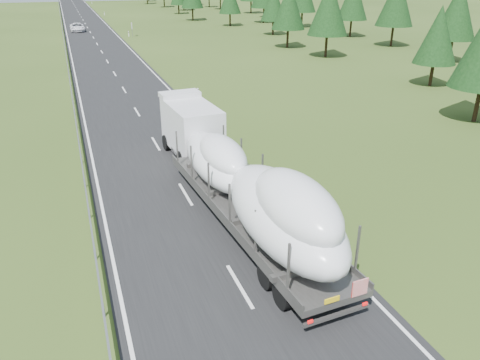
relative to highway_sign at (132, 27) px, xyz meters
name	(u,v)px	position (x,y,z in m)	size (l,w,h in m)	color
ground	(239,286)	(-7.20, -80.00, -1.81)	(400.00, 400.00, 0.00)	#304416
road_surface	(87,27)	(-7.20, 20.00, -1.80)	(10.00, 400.00, 0.02)	black
guardrail	(62,25)	(-12.50, 19.94, -1.21)	(0.10, 400.00, 0.76)	slate
marker_posts	(97,7)	(-0.70, 75.00, -1.27)	(0.13, 350.08, 1.00)	silver
highway_sign	(132,27)	(0.00, 0.00, 0.00)	(0.08, 0.90, 2.60)	slate
boat_truck	(238,174)	(-5.27, -74.45, 0.59)	(4.03, 21.62, 4.57)	silver
distant_van	(77,27)	(-9.52, 12.16, -0.98)	(2.76, 6.00, 1.67)	white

